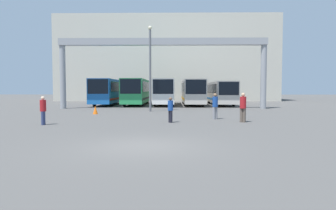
# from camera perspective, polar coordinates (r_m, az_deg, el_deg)

# --- Properties ---
(ground_plane) EXTENTS (200.00, 200.00, 0.00)m
(ground_plane) POSITION_cam_1_polar(r_m,az_deg,el_deg) (11.01, -4.86, -7.85)
(ground_plane) COLOR #514F4C
(building_backdrop) EXTENTS (38.35, 12.00, 14.67)m
(building_backdrop) POSITION_cam_1_polar(r_m,az_deg,el_deg) (56.38, -0.15, 8.44)
(building_backdrop) COLOR #B7B2A3
(building_backdrop) RESTS_ON ground
(overhead_gantry) EXTENTS (21.65, 0.80, 7.33)m
(overhead_gantry) POSITION_cam_1_polar(r_m,az_deg,el_deg) (31.66, -1.05, 10.09)
(overhead_gantry) COLOR gray
(overhead_gantry) RESTS_ON ground
(bus_slot_0) EXTENTS (2.54, 11.88, 3.27)m
(bus_slot_0) POSITION_cam_1_polar(r_m,az_deg,el_deg) (39.87, -11.13, 2.74)
(bus_slot_0) COLOR #1959A5
(bus_slot_0) RESTS_ON ground
(bus_slot_1) EXTENTS (2.55, 11.62, 3.28)m
(bus_slot_1) POSITION_cam_1_polar(r_m,az_deg,el_deg) (39.14, -5.97, 2.78)
(bus_slot_1) COLOR #268C4C
(bus_slot_1) RESTS_ON ground
(bus_slot_2) EXTENTS (2.50, 11.43, 3.24)m
(bus_slot_2) POSITION_cam_1_polar(r_m,az_deg,el_deg) (38.77, -0.66, 2.76)
(bus_slot_2) COLOR silver
(bus_slot_2) RESTS_ON ground
(bus_slot_3) EXTENTS (2.52, 12.14, 3.20)m
(bus_slot_3) POSITION_cam_1_polar(r_m,az_deg,el_deg) (39.19, 4.66, 2.73)
(bus_slot_3) COLOR beige
(bus_slot_3) RESTS_ON ground
(bus_slot_4) EXTENTS (2.45, 12.15, 2.96)m
(bus_slot_4) POSITION_cam_1_polar(r_m,az_deg,el_deg) (39.59, 9.90, 2.50)
(bus_slot_4) COLOR beige
(bus_slot_4) RESTS_ON ground
(pedestrian_mid_left) EXTENTS (0.35, 0.35, 1.66)m
(pedestrian_mid_left) POSITION_cam_1_polar(r_m,az_deg,el_deg) (18.74, -22.70, -0.83)
(pedestrian_mid_left) COLOR navy
(pedestrian_mid_left) RESTS_ON ground
(pedestrian_far_center) EXTENTS (0.37, 0.37, 1.78)m
(pedestrian_far_center) POSITION_cam_1_polar(r_m,az_deg,el_deg) (20.77, 8.96, -0.09)
(pedestrian_far_center) COLOR gray
(pedestrian_far_center) RESTS_ON ground
(pedestrian_mid_right) EXTENTS (0.33, 0.33, 1.57)m
(pedestrian_mid_right) POSITION_cam_1_polar(r_m,az_deg,el_deg) (18.48, 0.47, -0.80)
(pedestrian_mid_right) COLOR black
(pedestrian_mid_right) RESTS_ON ground
(pedestrian_near_center) EXTENTS (0.38, 0.38, 1.84)m
(pedestrian_near_center) POSITION_cam_1_polar(r_m,az_deg,el_deg) (19.22, 14.09, -0.31)
(pedestrian_near_center) COLOR brown
(pedestrian_near_center) RESTS_ON ground
(traffic_cone) EXTENTS (0.41, 0.41, 0.69)m
(traffic_cone) POSITION_cam_1_polar(r_m,az_deg,el_deg) (25.39, -13.67, -0.93)
(traffic_cone) COLOR orange
(traffic_cone) RESTS_ON ground
(lamp_post) EXTENTS (0.36, 0.36, 7.84)m
(lamp_post) POSITION_cam_1_polar(r_m,az_deg,el_deg) (27.80, -3.42, 7.62)
(lamp_post) COLOR #595B60
(lamp_post) RESTS_ON ground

